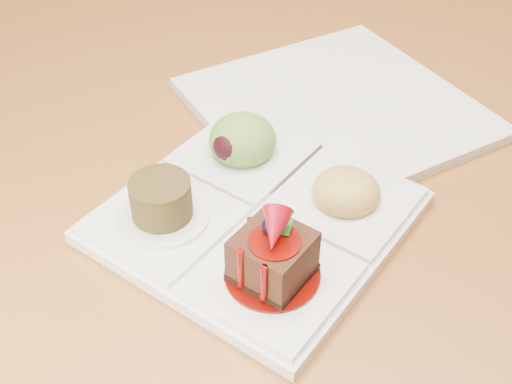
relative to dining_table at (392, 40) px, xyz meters
The scene contains 4 objects.
ground 0.68m from the dining_table, ahead, with size 6.00×6.00×0.00m, color #502916.
dining_table is the anchor object (origin of this frame).
sampler_plate 0.51m from the dining_table, 74.13° to the right, with size 0.25×0.25×0.09m.
second_plate 0.32m from the dining_table, 72.38° to the right, with size 0.27×0.27×0.01m, color silver.
Camera 1 is at (0.40, -0.80, 1.14)m, focal length 45.00 mm.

